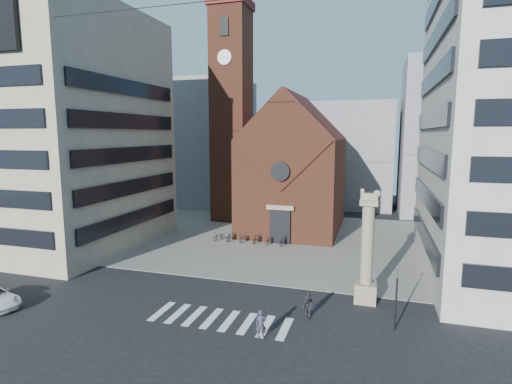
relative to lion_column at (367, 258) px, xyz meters
The scene contains 20 objects.
ground 11.01m from the lion_column, 163.32° to the right, with size 120.00×120.00×0.00m, color black.
piazza 19.18m from the lion_column, 122.03° to the left, with size 46.00×30.00×0.05m, color gray.
zebra_crossing 11.72m from the lion_column, 147.61° to the right, with size 10.20×3.20×0.01m, color white, non-canonical shape.
church 24.62m from the lion_column, 114.43° to the left, with size 12.00×16.65×18.00m.
campanile 34.29m from the lion_column, 128.68° to the left, with size 5.50×5.50×31.20m.
building_left 36.01m from the lion_column, 168.37° to the left, with size 18.00×20.00×26.00m, color tan.
bg_block_left 48.23m from the lion_column, 129.04° to the left, with size 16.00×14.00×22.00m, color gray.
bg_block_mid 42.55m from the lion_column, 95.45° to the left, with size 14.00×12.00×18.00m, color gray.
bg_block_right 41.69m from the lion_column, 72.91° to the left, with size 16.00×14.00×24.00m, color gray.
lion_column is the anchor object (origin of this frame).
traffic_light 4.62m from the lion_column, 63.54° to the right, with size 0.13×0.16×4.30m.
pedestrian_0 10.07m from the lion_column, 128.58° to the right, with size 0.67×0.44×1.84m, color #333043.
pedestrian_1 6.08m from the lion_column, 133.87° to the right, with size 0.78×0.61×1.60m, color #5C4E49.
pedestrian_2 6.04m from the lion_column, 133.00° to the right, with size 1.08×0.45×1.85m, color #282930.
scooter_0 21.98m from the lion_column, 142.83° to the left, with size 0.65×1.87×0.98m, color black.
scooter_1 20.74m from the lion_column, 140.14° to the left, with size 0.51×1.82×1.09m, color black.
scooter_2 19.56m from the lion_column, 137.11° to the left, with size 0.65×1.87×0.98m, color black.
scooter_3 18.43m from the lion_column, 133.70° to the left, with size 0.51×1.82×1.09m, color black.
scooter_4 17.39m from the lion_column, 129.84° to the left, with size 0.65×1.87×0.98m, color black.
scooter_5 16.42m from the lion_column, 125.50° to the left, with size 0.51×1.82×1.09m, color black.
Camera 1 is at (10.45, -27.09, 12.67)m, focal length 28.00 mm.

